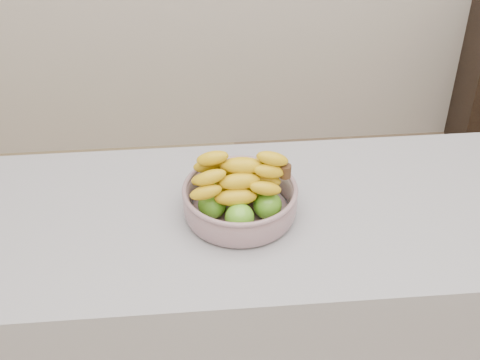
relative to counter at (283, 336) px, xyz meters
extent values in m
cube|color=#A5A4AD|center=(0.00, 0.00, 0.00)|extent=(2.00, 0.60, 0.90)
cylinder|color=#91A0AE|center=(-0.12, 0.00, 0.46)|extent=(0.23, 0.23, 0.01)
torus|color=#91A0AE|center=(-0.12, 0.00, 0.52)|extent=(0.27, 0.27, 0.01)
sphere|color=#5C991A|center=(-0.13, -0.07, 0.49)|extent=(0.07, 0.07, 0.07)
sphere|color=#5C991A|center=(-0.06, -0.03, 0.49)|extent=(0.07, 0.07, 0.07)
sphere|color=#5C991A|center=(-0.08, 0.05, 0.49)|extent=(0.07, 0.07, 0.07)
sphere|color=#5C991A|center=(-0.15, 0.06, 0.49)|extent=(0.07, 0.07, 0.07)
sphere|color=#5C991A|center=(-0.19, -0.01, 0.49)|extent=(0.07, 0.07, 0.07)
ellipsoid|color=yellow|center=(-0.13, -0.04, 0.53)|extent=(0.17, 0.04, 0.04)
ellipsoid|color=yellow|center=(-0.13, 0.00, 0.53)|extent=(0.17, 0.06, 0.04)
ellipsoid|color=yellow|center=(-0.12, 0.04, 0.53)|extent=(0.17, 0.08, 0.04)
ellipsoid|color=yellow|center=(-0.12, -0.02, 0.56)|extent=(0.17, 0.05, 0.04)
ellipsoid|color=yellow|center=(-0.12, 0.02, 0.56)|extent=(0.17, 0.09, 0.04)
ellipsoid|color=yellow|center=(-0.11, 0.00, 0.59)|extent=(0.17, 0.06, 0.04)
cylinder|color=#3F2714|center=(-0.02, -0.01, 0.58)|extent=(0.03, 0.03, 0.03)
camera|label=1|loc=(-0.23, -1.22, 1.45)|focal=50.00mm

